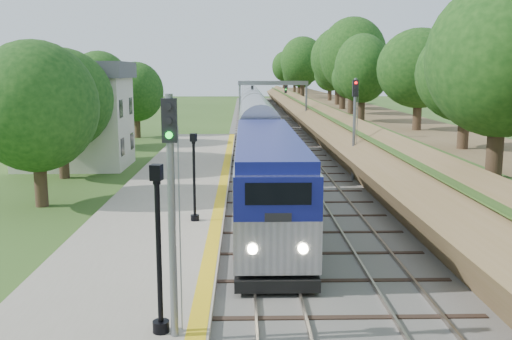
{
  "coord_description": "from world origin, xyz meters",
  "views": [
    {
      "loc": [
        -1.07,
        -13.66,
        7.24
      ],
      "look_at": [
        -0.5,
        12.1,
        2.8
      ],
      "focal_mm": 40.0,
      "sensor_mm": 36.0,
      "label": 1
    }
  ],
  "objects_px": {
    "station_building": "(73,114)",
    "signal_gantry": "(273,93)",
    "lamppost_far": "(194,182)",
    "signal_platform": "(171,191)",
    "train": "(251,108)",
    "signal_farside": "(354,119)",
    "lamppost_mid": "(159,259)"
  },
  "relations": [
    {
      "from": "station_building",
      "to": "signal_gantry",
      "type": "xyz_separation_m",
      "value": [
        16.47,
        24.99,
        0.73
      ]
    },
    {
      "from": "lamppost_far",
      "to": "signal_platform",
      "type": "xyz_separation_m",
      "value": [
        0.46,
        -11.82,
        2.07
      ]
    },
    {
      "from": "signal_gantry",
      "to": "train",
      "type": "bearing_deg",
      "value": 99.82
    },
    {
      "from": "signal_gantry",
      "to": "train",
      "type": "height_order",
      "value": "signal_gantry"
    },
    {
      "from": "signal_gantry",
      "to": "lamppost_far",
      "type": "distance_m",
      "value": 43.19
    },
    {
      "from": "train",
      "to": "signal_farside",
      "type": "distance_m",
      "value": 46.28
    },
    {
      "from": "signal_gantry",
      "to": "lamppost_mid",
      "type": "xyz_separation_m",
      "value": [
        -5.76,
        -54.32,
        -2.41
      ]
    },
    {
      "from": "station_building",
      "to": "lamppost_mid",
      "type": "xyz_separation_m",
      "value": [
        10.7,
        -29.33,
        -1.68
      ]
    },
    {
      "from": "station_building",
      "to": "signal_platform",
      "type": "xyz_separation_m",
      "value": [
        11.1,
        -29.55,
        0.18
      ]
    },
    {
      "from": "signal_farside",
      "to": "station_building",
      "type": "bearing_deg",
      "value": 162.06
    },
    {
      "from": "station_building",
      "to": "signal_gantry",
      "type": "bearing_deg",
      "value": 56.62
    },
    {
      "from": "station_building",
      "to": "lamppost_far",
      "type": "distance_m",
      "value": 20.76
    },
    {
      "from": "station_building",
      "to": "lamppost_far",
      "type": "bearing_deg",
      "value": -59.03
    },
    {
      "from": "signal_gantry",
      "to": "station_building",
      "type": "bearing_deg",
      "value": -123.38
    },
    {
      "from": "train",
      "to": "signal_farside",
      "type": "relative_size",
      "value": 19.8
    },
    {
      "from": "lamppost_far",
      "to": "signal_farside",
      "type": "distance_m",
      "value": 14.85
    },
    {
      "from": "train",
      "to": "lamppost_far",
      "type": "bearing_deg",
      "value": -93.37
    },
    {
      "from": "signal_gantry",
      "to": "lamppost_far",
      "type": "height_order",
      "value": "signal_gantry"
    },
    {
      "from": "lamppost_mid",
      "to": "signal_platform",
      "type": "distance_m",
      "value": 1.92
    },
    {
      "from": "signal_gantry",
      "to": "signal_platform",
      "type": "bearing_deg",
      "value": -95.62
    },
    {
      "from": "signal_platform",
      "to": "signal_farside",
      "type": "height_order",
      "value": "signal_farside"
    },
    {
      "from": "lamppost_mid",
      "to": "signal_farside",
      "type": "height_order",
      "value": "signal_farside"
    },
    {
      "from": "lamppost_far",
      "to": "lamppost_mid",
      "type": "bearing_deg",
      "value": -89.68
    },
    {
      "from": "station_building",
      "to": "signal_gantry",
      "type": "relative_size",
      "value": 1.02
    },
    {
      "from": "signal_gantry",
      "to": "signal_platform",
      "type": "distance_m",
      "value": 54.81
    },
    {
      "from": "signal_gantry",
      "to": "lamppost_far",
      "type": "relative_size",
      "value": 2.05
    },
    {
      "from": "lamppost_far",
      "to": "station_building",
      "type": "bearing_deg",
      "value": 120.97
    },
    {
      "from": "signal_gantry",
      "to": "signal_farside",
      "type": "xyz_separation_m",
      "value": [
        3.73,
        -31.53,
        -0.58
      ]
    },
    {
      "from": "lamppost_mid",
      "to": "lamppost_far",
      "type": "bearing_deg",
      "value": 90.32
    },
    {
      "from": "station_building",
      "to": "lamppost_far",
      "type": "height_order",
      "value": "station_building"
    },
    {
      "from": "signal_gantry",
      "to": "train",
      "type": "relative_size",
      "value": 0.06
    },
    {
      "from": "signal_gantry",
      "to": "signal_platform",
      "type": "relative_size",
      "value": 1.33
    }
  ]
}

